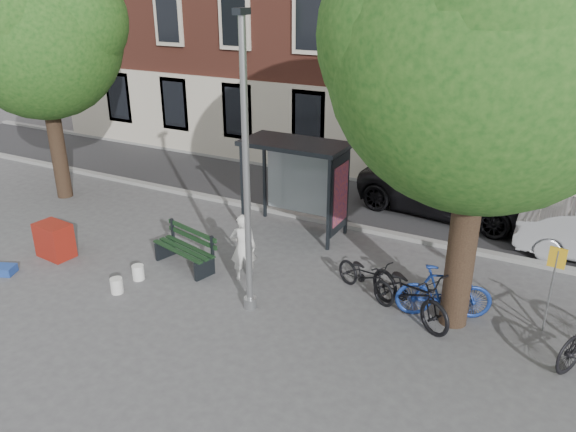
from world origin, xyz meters
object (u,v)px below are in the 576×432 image
Objects in this scene: bus_shelter at (309,168)px; bike_b at (444,292)px; lamppost at (247,187)px; notice_sign at (554,272)px; red_stand at (54,240)px; bike_a at (366,276)px; bike_c at (410,292)px; bench at (186,250)px; painter at (243,248)px; car_dark at (454,189)px.

bus_shelter is 1.44× the size of bike_b.
notice_sign is (5.69, 2.02, -1.44)m from lamppost.
bike_b is 2.20× the size of red_stand.
bike_b is at bearing -66.70° from bike_a.
bike_c is 2.52× the size of red_stand.
bus_shelter is 6.85m from red_stand.
bench is at bearing -119.40° from bus_shelter.
lamppost is 3.68× the size of painter.
bus_shelter is 3.30m from painter.
bus_shelter is at bearing 168.60° from notice_sign.
red_stand is at bearing -177.71° from lamppost.
bike_b reaches higher than red_stand.
bus_shelter is at bearing 98.43° from lamppost.
notice_sign is (2.57, 0.78, 0.75)m from bike_c.
notice_sign is (3.10, -5.49, 0.56)m from car_dark.
car_dark is (3.20, 3.41, -1.14)m from bus_shelter.
car_dark reaches higher than red_stand.
painter is 0.73× the size of bike_c.
car_dark is 11.34m from red_stand.
bike_c is 2.78m from notice_sign.
lamppost is 3.42× the size of bike_a.
notice_sign is (8.10, 1.11, 0.91)m from bench.
lamppost is 6.21m from notice_sign.
bus_shelter reaches higher than painter.
bike_b is at bearing -160.84° from notice_sign.
painter is at bearing 123.96° from bike_c.
red_stand is 0.48× the size of notice_sign.
bus_shelter is at bearing 73.75° from bike_a.
bench is at bearing 126.62° from bike_a.
bus_shelter is 4.81m from car_dark.
bike_c reaches higher than red_stand.
bike_c is (3.73, -2.87, -1.32)m from bus_shelter.
bench is at bearing -165.25° from notice_sign.
lamppost is 4.62m from bike_b.
car_dark is at bearing 71.00° from lamppost.
red_stand is at bearing 79.39° from bike_b.
bike_a is at bearing -178.67° from car_dark.
painter is 0.89× the size of notice_sign.
bus_shelter is at bearing 75.26° from bench.
notice_sign is (6.30, -2.09, -0.58)m from bus_shelter.
bike_a is 0.96× the size of notice_sign.
red_stand is (-7.70, -1.92, -0.02)m from bike_a.
lamppost is 6.79× the size of red_stand.
red_stand is (-3.29, -1.13, 0.02)m from bench.
painter is at bearing 159.71° from car_dark.
bike_a is 0.79× the size of bike_c.
painter is at bearing 17.94° from bench.
notice_sign is at bearing 19.54° from lamppost.
bike_a is at bearing -42.74° from bus_shelter.
lamppost reaches higher than bike_c.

